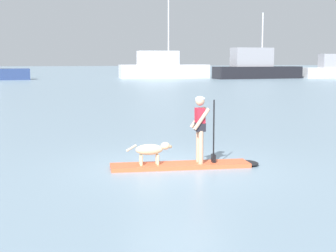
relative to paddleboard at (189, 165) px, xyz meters
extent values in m
plane|color=gray|center=(-0.23, 0.03, -0.05)|extent=(400.00, 400.00, 0.00)
cube|color=#E55933|center=(-0.23, 0.03, 0.00)|extent=(3.47, 1.18, 0.10)
ellipsoid|color=black|center=(1.46, -0.21, 0.00)|extent=(0.65, 0.74, 0.10)
cylinder|color=tan|center=(0.27, 0.09, 0.46)|extent=(0.12, 0.12, 0.82)
cylinder|color=tan|center=(0.23, -0.16, 0.46)|extent=(0.12, 0.12, 0.82)
cube|color=black|center=(0.25, -0.04, 0.95)|extent=(0.27, 0.39, 0.20)
cube|color=#B21E2D|center=(0.25, -0.04, 1.13)|extent=(0.25, 0.37, 0.54)
sphere|color=tan|center=(0.25, -0.04, 1.57)|extent=(0.22, 0.22, 0.22)
ellipsoid|color=white|center=(0.25, -0.04, 1.63)|extent=(0.23, 0.23, 0.11)
cylinder|color=tan|center=(0.28, 0.15, 1.16)|extent=(0.43, 0.15, 0.54)
cylinder|color=tan|center=(0.22, -0.22, 1.16)|extent=(0.43, 0.15, 0.54)
cylinder|color=black|center=(0.60, -0.09, 0.83)|extent=(0.04, 0.04, 1.55)
cube|color=black|center=(0.60, -0.09, 0.15)|extent=(0.10, 0.19, 0.20)
ellipsoid|color=#CCB78C|center=(-0.99, 0.14, 0.42)|extent=(0.69, 0.31, 0.26)
ellipsoid|color=#CCB78C|center=(-0.60, 0.09, 0.50)|extent=(0.24, 0.19, 0.18)
ellipsoid|color=gray|center=(-0.49, 0.07, 0.48)|extent=(0.13, 0.10, 0.08)
cylinder|color=#CCB78C|center=(-1.42, 0.20, 0.47)|extent=(0.27, 0.09, 0.18)
cylinder|color=#CCB78C|center=(-0.78, 0.19, 0.17)|extent=(0.07, 0.07, 0.24)
cylinder|color=#CCB78C|center=(-0.80, 0.04, 0.17)|extent=(0.07, 0.07, 0.24)
cylinder|color=#CCB78C|center=(-1.17, 0.25, 0.17)|extent=(0.07, 0.07, 0.24)
cylinder|color=#CCB78C|center=(-1.20, 0.09, 0.17)|extent=(0.07, 0.07, 0.24)
cube|color=silver|center=(17.43, 58.55, 0.90)|extent=(13.07, 4.26, 1.90)
cube|color=silver|center=(16.47, 58.55, 2.83)|extent=(5.96, 2.85, 1.95)
cylinder|color=silver|center=(18.07, 58.55, 6.48)|extent=(0.20, 0.20, 9.25)
cylinder|color=silver|center=(16.47, 58.55, 3.05)|extent=(4.49, 0.55, 0.14)
cube|color=black|center=(29.28, 52.63, 0.78)|extent=(12.66, 3.38, 1.67)
cube|color=gray|center=(28.34, 52.63, 2.92)|extent=(5.72, 2.44, 2.60)
cylinder|color=silver|center=(29.91, 52.63, 5.33)|extent=(0.20, 0.20, 7.41)
cylinder|color=silver|center=(28.34, 52.63, 2.82)|extent=(4.41, 0.25, 0.14)
camera|label=1|loc=(-4.20, -11.50, 2.57)|focal=54.22mm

